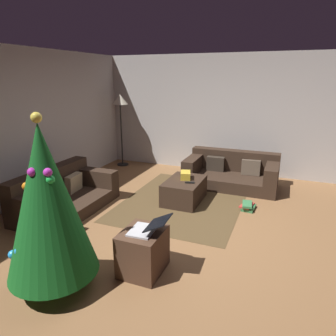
% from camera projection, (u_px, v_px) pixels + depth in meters
% --- Properties ---
extents(ground_plane, '(6.40, 6.40, 0.00)m').
position_uv_depth(ground_plane, '(194.00, 234.00, 4.27)').
color(ground_plane, brown).
extents(rear_partition, '(6.40, 0.12, 2.60)m').
position_uv_depth(rear_partition, '(14.00, 128.00, 5.02)').
color(rear_partition, '#BCB7B2').
rests_on(rear_partition, ground_plane).
extents(corner_partition, '(0.12, 6.40, 2.60)m').
position_uv_depth(corner_partition, '(238.00, 115.00, 6.69)').
color(corner_partition, '#B5B0AB').
rests_on(corner_partition, ground_plane).
extents(couch_left, '(1.72, 0.92, 0.68)m').
position_uv_depth(couch_left, '(62.00, 195.00, 4.98)').
color(couch_left, '#332319').
rests_on(couch_left, ground_plane).
extents(couch_right, '(0.97, 1.79, 0.66)m').
position_uv_depth(couch_right, '(232.00, 173.00, 6.16)').
color(couch_right, '#332319').
rests_on(couch_right, ground_plane).
extents(ottoman, '(0.88, 0.59, 0.39)m').
position_uv_depth(ottoman, '(184.00, 191.00, 5.35)').
color(ottoman, '#332319').
rests_on(ottoman, ground_plane).
extents(gift_box, '(0.30, 0.24, 0.13)m').
position_uv_depth(gift_box, '(186.00, 175.00, 5.36)').
color(gift_box, gold).
rests_on(gift_box, ottoman).
extents(tv_remote, '(0.09, 0.17, 0.02)m').
position_uv_depth(tv_remote, '(190.00, 183.00, 5.14)').
color(tv_remote, black).
rests_on(tv_remote, ottoman).
extents(christmas_tree, '(0.90, 0.90, 1.82)m').
position_uv_depth(christmas_tree, '(47.00, 202.00, 2.93)').
color(christmas_tree, brown).
rests_on(christmas_tree, ground_plane).
extents(side_table, '(0.52, 0.44, 0.50)m').
position_uv_depth(side_table, '(143.00, 251.00, 3.40)').
color(side_table, '#4C3323').
rests_on(side_table, ground_plane).
extents(laptop, '(0.35, 0.45, 0.20)m').
position_uv_depth(laptop, '(148.00, 228.00, 3.29)').
color(laptop, silver).
rests_on(laptop, side_table).
extents(book_stack, '(0.35, 0.25, 0.12)m').
position_uv_depth(book_stack, '(248.00, 206.00, 5.05)').
color(book_stack, '#387A47').
rests_on(book_stack, ground_plane).
extents(corner_lamp, '(0.36, 0.36, 1.73)m').
position_uv_depth(corner_lamp, '(120.00, 105.00, 7.19)').
color(corner_lamp, black).
rests_on(corner_lamp, ground_plane).
extents(area_rug, '(2.60, 2.00, 0.01)m').
position_uv_depth(area_rug, '(184.00, 201.00, 5.41)').
color(area_rug, brown).
rests_on(area_rug, ground_plane).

